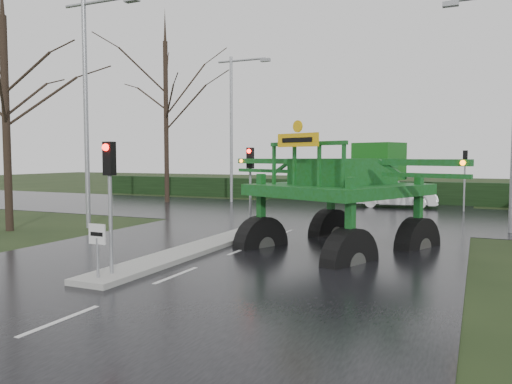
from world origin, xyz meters
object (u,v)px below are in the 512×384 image
at_px(street_light_right, 507,87).
at_px(crop_sprayer, 266,174).
at_px(traffic_signal_near, 110,179).
at_px(keep_left_sign, 97,242).
at_px(white_sedan, 395,208).
at_px(traffic_signal_mid, 250,171).
at_px(street_light_left_near, 91,91).
at_px(traffic_signal_far, 465,167).
at_px(street_light_left_far, 235,116).

distance_m(street_light_right, crop_sprayer, 10.94).
relative_size(traffic_signal_near, street_light_right, 0.35).
height_order(keep_left_sign, white_sedan, keep_left_sign).
relative_size(traffic_signal_mid, white_sedan, 0.71).
height_order(traffic_signal_mid, crop_sprayer, crop_sprayer).
distance_m(keep_left_sign, street_light_right, 17.23).
distance_m(traffic_signal_near, white_sedan, 22.26).
distance_m(traffic_signal_mid, white_sedan, 14.06).
bearing_deg(traffic_signal_near, crop_sprayer, 74.44).
relative_size(street_light_left_near, white_sedan, 2.03).
relative_size(keep_left_sign, traffic_signal_far, 0.38).
distance_m(street_light_left_near, white_sedan, 19.22).
relative_size(traffic_signal_near, street_light_left_far, 0.35).
relative_size(street_light_left_far, white_sedan, 2.03).
distance_m(street_light_left_far, white_sedan, 12.33).
distance_m(street_light_left_near, street_light_right, 17.45).
height_order(traffic_signal_far, crop_sprayer, crop_sprayer).
relative_size(traffic_signal_mid, street_light_left_near, 0.35).
xyz_separation_m(traffic_signal_near, crop_sprayer, (1.71, 6.14, -0.06)).
bearing_deg(traffic_signal_far, white_sedan, -10.80).
xyz_separation_m(traffic_signal_near, street_light_right, (9.49, 13.01, 3.40)).
xyz_separation_m(traffic_signal_far, white_sedan, (-3.94, 0.75, -2.59)).
distance_m(traffic_signal_near, traffic_signal_far, 22.42).
bearing_deg(keep_left_sign, street_light_right, 54.88).
xyz_separation_m(keep_left_sign, traffic_signal_far, (7.80, 21.51, 1.53)).
relative_size(traffic_signal_mid, street_light_right, 0.35).
xyz_separation_m(keep_left_sign, street_light_left_far, (-6.89, 21.50, 4.93)).
xyz_separation_m(traffic_signal_mid, traffic_signal_far, (7.80, 12.52, 0.00)).
bearing_deg(white_sedan, traffic_signal_far, -108.86).
height_order(street_light_left_far, white_sedan, street_light_left_far).
bearing_deg(traffic_signal_near, street_light_left_near, 134.53).
relative_size(traffic_signal_near, traffic_signal_mid, 1.00).
distance_m(traffic_signal_near, traffic_signal_mid, 8.50).
bearing_deg(traffic_signal_far, street_light_left_far, 0.03).
height_order(street_light_left_far, crop_sprayer, street_light_left_far).
xyz_separation_m(keep_left_sign, street_light_left_near, (-6.89, 7.50, 4.93)).
bearing_deg(traffic_signal_near, keep_left_sign, -90.00).
height_order(keep_left_sign, traffic_signal_far, traffic_signal_far).
bearing_deg(traffic_signal_near, white_sedan, 79.95).
bearing_deg(street_light_left_far, traffic_signal_near, -71.83).
distance_m(keep_left_sign, traffic_signal_near, 1.61).
distance_m(keep_left_sign, white_sedan, 22.62).
bearing_deg(crop_sprayer, street_light_right, 64.99).
height_order(keep_left_sign, crop_sprayer, crop_sprayer).
bearing_deg(traffic_signal_far, crop_sprayer, 67.74).
distance_m(traffic_signal_mid, street_light_left_far, 14.68).
distance_m(traffic_signal_near, street_light_left_far, 22.37).
distance_m(keep_left_sign, street_light_left_near, 11.32).
bearing_deg(traffic_signal_near, street_light_right, 53.87).
xyz_separation_m(street_light_right, crop_sprayer, (-7.79, -6.87, -3.46)).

